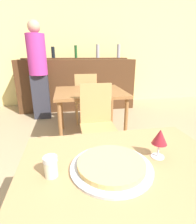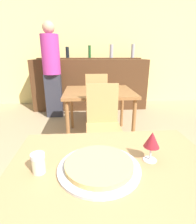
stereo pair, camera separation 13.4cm
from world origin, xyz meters
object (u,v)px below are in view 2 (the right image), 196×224
at_px(chair_far_side_back, 96,96).
at_px(person_standing, 52,68).
at_px(pizza_tray, 99,166).
at_px(chair_far_side_front, 103,119).
at_px(cheese_shaker, 38,163).
at_px(wine_glass, 152,140).

bearing_deg(chair_far_side_back, person_standing, -27.13).
bearing_deg(pizza_tray, chair_far_side_front, 83.00).
distance_m(chair_far_side_back, pizza_tray, 2.43).
bearing_deg(cheese_shaker, chair_far_side_back, 79.96).
bearing_deg(pizza_tray, cheese_shaker, -179.26).
bearing_deg(chair_far_side_front, pizza_tray, -97.00).
relative_size(chair_far_side_back, wine_glass, 5.82).
bearing_deg(cheese_shaker, wine_glass, 5.64).
distance_m(chair_far_side_back, wine_glass, 2.39).
relative_size(chair_far_side_front, wine_glass, 5.82).
relative_size(pizza_tray, cheese_shaker, 4.07).
relative_size(pizza_tray, wine_glass, 2.49).
bearing_deg(cheese_shaker, pizza_tray, 0.74).
relative_size(chair_far_side_front, cheese_shaker, 9.49).
height_order(chair_far_side_front, wine_glass, chair_far_side_front).
bearing_deg(person_standing, chair_far_side_front, -62.85).
xyz_separation_m(chair_far_side_front, cheese_shaker, (-0.43, -1.21, 0.26)).
distance_m(chair_far_side_front, wine_glass, 1.21).
relative_size(chair_far_side_front, person_standing, 0.51).
xyz_separation_m(chair_far_side_front, person_standing, (-0.84, 1.63, 0.47)).
bearing_deg(person_standing, cheese_shaker, -81.83).
distance_m(person_standing, wine_glass, 2.96).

